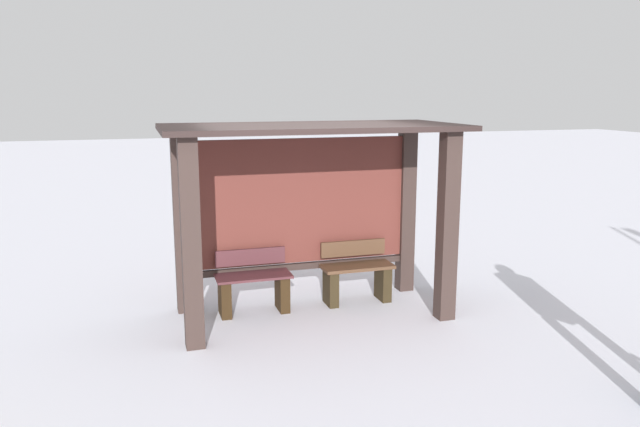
{
  "coord_description": "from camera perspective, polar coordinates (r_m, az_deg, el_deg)",
  "views": [
    {
      "loc": [
        -1.98,
        -6.81,
        2.65
      ],
      "look_at": [
        -0.07,
        -0.51,
        1.35
      ],
      "focal_mm": 34.67,
      "sensor_mm": 36.0,
      "label": 1
    }
  ],
  "objects": [
    {
      "name": "ground_plane",
      "position": [
        7.57,
        -0.66,
        -9.28
      ],
      "size": [
        60.0,
        60.0,
        0.0
      ],
      "primitive_type": "plane",
      "color": "white"
    },
    {
      "name": "bus_shelter",
      "position": [
        7.37,
        -1.12,
        2.51
      ],
      "size": [
        3.41,
        1.63,
        2.28
      ],
      "color": "#372824",
      "rests_on": "ground"
    },
    {
      "name": "bench_center_inside",
      "position": [
        7.92,
        3.4,
        -5.74
      ],
      "size": [
        0.91,
        0.37,
        0.77
      ],
      "color": "#513623",
      "rests_on": "ground"
    },
    {
      "name": "bench_left_inside",
      "position": [
        7.59,
        -6.17,
        -6.68
      ],
      "size": [
        0.91,
        0.4,
        0.76
      ],
      "color": "#4E272B",
      "rests_on": "ground"
    }
  ]
}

